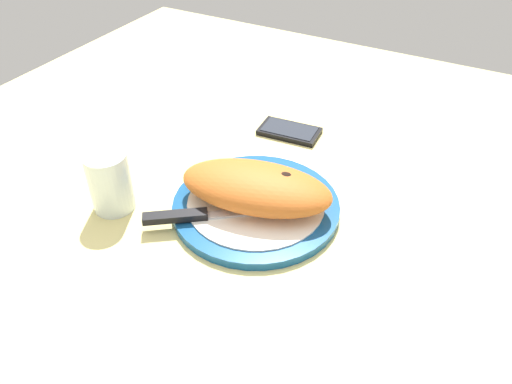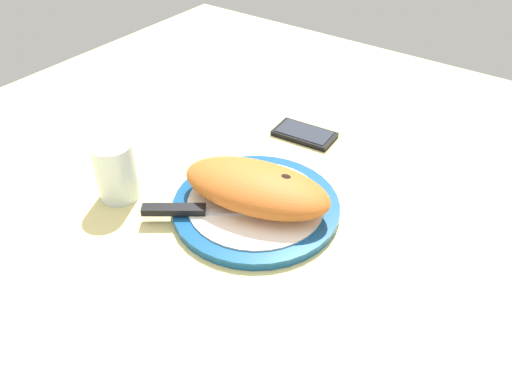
{
  "view_description": "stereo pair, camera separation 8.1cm",
  "coord_description": "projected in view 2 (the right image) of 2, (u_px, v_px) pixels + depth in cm",
  "views": [
    {
      "loc": [
        -30.35,
        56.05,
        54.44
      ],
      "look_at": [
        0.0,
        0.0,
        3.77
      ],
      "focal_mm": 35.26,
      "sensor_mm": 36.0,
      "label": 1
    },
    {
      "loc": [
        -37.24,
        51.73,
        54.44
      ],
      "look_at": [
        0.0,
        0.0,
        3.77
      ],
      "focal_mm": 35.26,
      "sensor_mm": 36.0,
      "label": 2
    }
  ],
  "objects": [
    {
      "name": "calzone",
      "position": [
        254.0,
        187.0,
        0.81
      ],
      "size": [
        26.85,
        17.08,
        5.99
      ],
      "color": "#C16023",
      "rests_on": "plate"
    },
    {
      "name": "smartphone",
      "position": [
        304.0,
        134.0,
        1.01
      ],
      "size": [
        12.61,
        7.59,
        1.16
      ],
      "color": "black",
      "rests_on": "ground_plane"
    },
    {
      "name": "water_glass",
      "position": [
        117.0,
        174.0,
        0.84
      ],
      "size": [
        6.86,
        6.86,
        10.34
      ],
      "color": "silver",
      "rests_on": "ground_plane"
    },
    {
      "name": "knife",
      "position": [
        193.0,
        210.0,
        0.8
      ],
      "size": [
        20.21,
        15.3,
        1.2
      ],
      "color": "silver",
      "rests_on": "plate"
    },
    {
      "name": "ground_plane",
      "position": [
        256.0,
        216.0,
        0.85
      ],
      "size": [
        150.0,
        150.0,
        3.0
      ],
      "primitive_type": "cube",
      "color": "#E5D684"
    },
    {
      "name": "fork",
      "position": [
        266.0,
        182.0,
        0.86
      ],
      "size": [
        15.8,
        4.74,
        0.4
      ],
      "color": "silver",
      "rests_on": "plate"
    },
    {
      "name": "plate",
      "position": [
        256.0,
        206.0,
        0.83
      ],
      "size": [
        27.66,
        27.66,
        1.77
      ],
      "color": "navy",
      "rests_on": "ground_plane"
    }
  ]
}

